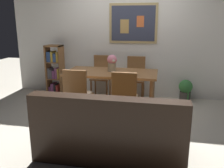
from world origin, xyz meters
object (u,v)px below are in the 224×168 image
object	(u,v)px
dining_table	(111,76)
dining_chair_far_left	(102,73)
dining_chair_near_left	(77,92)
dining_chair_near_right	(125,95)
bookshelf	(55,71)
potted_ivy	(185,90)
dining_chair_far_right	(135,75)
flower_vase	(112,62)
leather_couch	(110,132)

from	to	relation	value
dining_table	dining_chair_far_left	bearing A→B (deg)	116.59
dining_chair_far_left	dining_chair_near_left	bearing A→B (deg)	-91.83
dining_chair_near_right	bookshelf	bearing A→B (deg)	141.45
dining_chair_far_left	potted_ivy	world-z (taller)	dining_chair_far_left
dining_chair_far_right	flower_vase	distance (m)	0.86
dining_chair_far_right	leather_couch	bearing A→B (deg)	-91.43
bookshelf	flower_vase	world-z (taller)	bookshelf
potted_ivy	bookshelf	bearing A→B (deg)	-178.53
dining_chair_far_right	bookshelf	xyz separation A→B (m)	(-1.81, -0.02, 0.00)
dining_chair_far_right	dining_chair_far_left	world-z (taller)	same
dining_chair_far_left	leather_couch	world-z (taller)	dining_chair_far_left
dining_table	dining_chair_far_left	world-z (taller)	dining_chair_far_left
leather_couch	potted_ivy	size ratio (longest dim) A/B	3.91
dining_chair_near_right	dining_chair_far_left	distance (m)	1.65
dining_chair_near_right	dining_chair_near_left	size ratio (longest dim) A/B	1.00
dining_chair_near_right	leather_couch	bearing A→B (deg)	-93.38
dining_chair_near_right	dining_chair_near_left	xyz separation A→B (m)	(-0.78, 0.02, 0.00)
dining_table	bookshelf	xyz separation A→B (m)	(-1.44, 0.70, -0.10)
dining_table	dining_chair_far_right	size ratio (longest dim) A/B	1.84
bookshelf	potted_ivy	xyz separation A→B (m)	(2.86, 0.07, -0.29)
leather_couch	flower_vase	world-z (taller)	flower_vase
dining_chair_far_right	dining_chair_near_right	xyz separation A→B (m)	(-0.01, -1.46, 0.00)
dining_chair_far_left	dining_table	bearing A→B (deg)	-63.41
dining_chair_near_right	dining_chair_far_right	bearing A→B (deg)	89.72
dining_chair_far_left	bookshelf	distance (m)	1.07
dining_table	potted_ivy	xyz separation A→B (m)	(1.42, 0.77, -0.39)
dining_chair_far_right	dining_chair_far_left	xyz separation A→B (m)	(-0.74, 0.01, 0.00)
dining_table	dining_chair_far_right	xyz separation A→B (m)	(0.38, 0.72, -0.10)
bookshelf	dining_table	bearing A→B (deg)	-25.87
dining_table	bookshelf	distance (m)	1.60
dining_chair_near_left	dining_chair_near_right	bearing A→B (deg)	-1.23
dining_chair_near_left	potted_ivy	distance (m)	2.38
dining_chair_near_left	potted_ivy	bearing A→B (deg)	39.21
dining_table	dining_chair_near_left	xyz separation A→B (m)	(-0.41, -0.73, -0.10)
bookshelf	flower_vase	bearing A→B (deg)	-24.66
dining_table	flower_vase	bearing A→B (deg)	76.82
leather_couch	bookshelf	size ratio (longest dim) A/B	1.61
dining_chair_near_right	leather_couch	distance (m)	0.89
dining_chair_near_right	bookshelf	distance (m)	2.31
dining_chair_far_left	potted_ivy	size ratio (longest dim) A/B	1.97
dining_chair_far_right	dining_chair_far_left	distance (m)	0.74
dining_chair_far_left	bookshelf	size ratio (longest dim) A/B	0.81
flower_vase	dining_chair_far_right	bearing A→B (deg)	61.60
dining_table	bookshelf	bearing A→B (deg)	154.13
dining_table	flower_vase	size ratio (longest dim) A/B	5.41
leather_couch	dining_chair_near_left	bearing A→B (deg)	129.99
flower_vase	dining_chair_near_left	bearing A→B (deg)	-118.95
dining_chair_far_right	dining_chair_near_right	world-z (taller)	same
dining_chair_far_right	flower_vase	world-z (taller)	flower_vase
potted_ivy	flower_vase	size ratio (longest dim) A/B	1.49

